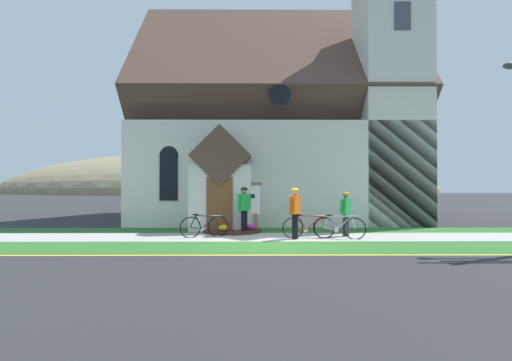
# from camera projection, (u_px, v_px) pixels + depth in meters

# --- Properties ---
(ground) EXTENTS (140.00, 140.00, 0.00)m
(ground) POSITION_uv_depth(u_px,v_px,m) (266.00, 229.00, 16.75)
(ground) COLOR #2B2B2D
(sidewalk_slab) EXTENTS (32.00, 2.31, 0.01)m
(sidewalk_slab) POSITION_uv_depth(u_px,v_px,m) (285.00, 237.00, 14.11)
(sidewalk_slab) COLOR #A8A59E
(sidewalk_slab) RESTS_ON ground
(grass_verge) EXTENTS (32.00, 2.28, 0.01)m
(grass_verge) POSITION_uv_depth(u_px,v_px,m) (292.00, 247.00, 11.82)
(grass_verge) COLOR #2D6628
(grass_verge) RESTS_ON ground
(church_lawn) EXTENTS (24.00, 1.87, 0.01)m
(church_lawn) POSITION_uv_depth(u_px,v_px,m) (281.00, 230.00, 16.20)
(church_lawn) COLOR #2D6628
(church_lawn) RESTS_ON ground
(curb_paint_stripe) EXTENTS (28.00, 0.16, 0.01)m
(curb_paint_stripe) POSITION_uv_depth(u_px,v_px,m) (297.00, 255.00, 10.53)
(curb_paint_stripe) COLOR yellow
(curb_paint_stripe) RESTS_ON ground
(church_building) EXTENTS (13.86, 12.58, 12.46)m
(church_building) POSITION_uv_depth(u_px,v_px,m) (280.00, 135.00, 22.24)
(church_building) COLOR silver
(church_building) RESTS_ON ground
(church_sign) EXTENTS (2.29, 0.18, 1.91)m
(church_sign) POSITION_uv_depth(u_px,v_px,m) (233.00, 199.00, 15.88)
(church_sign) COLOR #7F6047
(church_sign) RESTS_ON ground
(flower_bed) EXTENTS (2.23, 2.23, 0.34)m
(flower_bed) POSITION_uv_depth(u_px,v_px,m) (232.00, 230.00, 15.57)
(flower_bed) COLOR #382319
(flower_bed) RESTS_ON ground
(bicycle_orange) EXTENTS (1.69, 0.59, 0.82)m
(bicycle_orange) POSITION_uv_depth(u_px,v_px,m) (339.00, 227.00, 13.70)
(bicycle_orange) COLOR black
(bicycle_orange) RESTS_ON ground
(bicycle_red) EXTENTS (1.61, 0.69, 0.84)m
(bicycle_red) POSITION_uv_depth(u_px,v_px,m) (204.00, 226.00, 14.11)
(bicycle_red) COLOR black
(bicycle_red) RESTS_ON ground
(bicycle_silver) EXTENTS (1.80, 0.10, 0.84)m
(bicycle_silver) POSITION_uv_depth(u_px,v_px,m) (308.00, 227.00, 13.86)
(bicycle_silver) COLOR black
(bicycle_silver) RESTS_ON ground
(cyclist_in_blue_jersey) EXTENTS (0.44, 0.67, 1.71)m
(cyclist_in_blue_jersey) POSITION_uv_depth(u_px,v_px,m) (295.00, 209.00, 13.54)
(cyclist_in_blue_jersey) COLOR black
(cyclist_in_blue_jersey) RESTS_ON ground
(cyclist_in_red_jersey) EXTENTS (0.50, 0.56, 1.73)m
(cyclist_in_red_jersey) POSITION_uv_depth(u_px,v_px,m) (244.00, 206.00, 15.14)
(cyclist_in_red_jersey) COLOR black
(cyclist_in_red_jersey) RESTS_ON ground
(cyclist_in_yellow_jersey) EXTENTS (0.48, 0.56, 1.57)m
(cyclist_in_yellow_jersey) POSITION_uv_depth(u_px,v_px,m) (346.00, 211.00, 14.28)
(cyclist_in_yellow_jersey) COLOR #2D2D33
(cyclist_in_yellow_jersey) RESTS_ON ground
(roadside_conifer) EXTENTS (4.23, 4.23, 6.85)m
(roadside_conifer) POSITION_uv_depth(u_px,v_px,m) (388.00, 137.00, 22.94)
(roadside_conifer) COLOR #4C3823
(roadside_conifer) RESTS_ON ground
(distant_hill) EXTENTS (94.82, 46.82, 17.79)m
(distant_hill) POSITION_uv_depth(u_px,v_px,m) (221.00, 193.00, 89.05)
(distant_hill) COLOR #847A5B
(distant_hill) RESTS_ON ground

